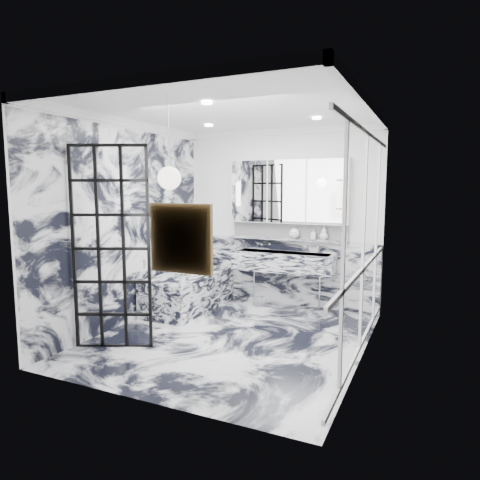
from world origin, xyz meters
The scene contains 25 objects.
floor centered at (0.00, 0.00, 0.00)m, with size 3.60×3.60×0.00m, color silver.
ceiling centered at (0.00, 0.00, 2.80)m, with size 3.60×3.60×0.00m, color white.
wall_back centered at (0.00, 1.80, 1.40)m, with size 3.60×3.60×0.00m, color white.
wall_front centered at (0.00, -1.80, 1.40)m, with size 3.60×3.60×0.00m, color white.
wall_left centered at (-1.60, 0.00, 1.40)m, with size 3.60×3.60×0.00m, color white.
wall_right centered at (1.60, 0.00, 1.40)m, with size 3.60×3.60×0.00m, color white.
marble_clad_back centered at (0.00, 1.78, 0.53)m, with size 3.18×0.05×1.05m, color silver.
marble_clad_left centered at (-1.59, 0.00, 1.34)m, with size 0.02×3.56×2.68m, color silver.
panel_molding centered at (1.58, 0.00, 1.30)m, with size 0.03×3.40×2.30m, color white.
soap_bottle_a centered at (0.74, 1.71, 1.20)m, with size 0.09×0.09×0.22m, color #8C5919.
soap_bottle_b centered at (0.58, 1.71, 1.17)m, with size 0.07×0.07×0.16m, color #4C4C51.
soap_bottle_c centered at (0.74, 1.71, 1.17)m, with size 0.13×0.13×0.16m, color silver.
face_pot centered at (0.27, 1.71, 1.17)m, with size 0.16×0.16×0.16m, color white.
amber_bottle centered at (0.69, 1.71, 1.14)m, with size 0.04×0.04×0.10m, color #8C5919.
flower_vase centered at (-0.86, 0.21, 0.61)m, with size 0.08×0.08×0.12m, color silver.
crittall_door centered at (-1.14, -0.87, 1.18)m, with size 0.88×0.04×2.36m, color black, non-canonical shape.
artwork centered at (0.39, -1.76, 1.48)m, with size 0.47×0.05×0.47m, color orange.
pendant_light centered at (-0.02, -1.30, 1.98)m, with size 0.22×0.22×0.22m, color white.
trough_sink centered at (0.15, 1.55, 0.73)m, with size 1.60×0.45×0.30m, color silver.
ledge centered at (0.15, 1.72, 1.07)m, with size 1.90×0.14×0.04m, color silver.
subway_tile centered at (0.15, 1.78, 1.21)m, with size 1.90×0.03×0.23m, color white.
mirror_cabinet centered at (0.15, 1.73, 1.82)m, with size 1.90×0.16×1.00m, color white.
sconce_left centered at (-0.67, 1.63, 1.78)m, with size 0.07×0.07×0.40m, color white.
sconce_right centered at (0.97, 1.63, 1.78)m, with size 0.07×0.07×0.40m, color white.
bathtub centered at (-1.18, 0.90, 0.28)m, with size 0.75×1.65×0.55m, color silver.
Camera 1 is at (2.27, -4.71, 1.90)m, focal length 32.00 mm.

